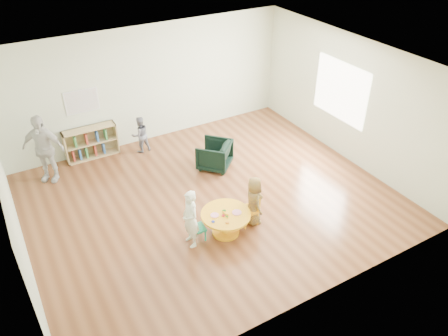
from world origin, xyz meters
name	(u,v)px	position (x,y,z in m)	size (l,w,h in m)	color
room	(210,115)	(0.01, 0.00, 1.89)	(7.10, 7.00, 2.80)	brown
activity_table	(226,220)	(-0.25, -1.03, 0.31)	(0.90, 0.90, 0.49)	#F8AB14
kid_chair_left	(195,228)	(-0.81, -0.92, 0.27)	(0.28, 0.28, 0.50)	#1C9B72
kid_chair_right	(250,208)	(0.30, -0.99, 0.32)	(0.34, 0.34, 0.60)	#F8AB14
bookshelf	(90,142)	(-1.61, 2.86, 0.37)	(1.20, 0.30, 0.75)	tan
alphabet_poster	(82,101)	(-1.60, 2.98, 1.35)	(0.74, 0.01, 0.54)	white
armchair	(214,155)	(0.65, 1.02, 0.32)	(0.68, 0.69, 0.63)	black
child_left	(190,219)	(-0.92, -0.97, 0.56)	(0.41, 0.27, 1.11)	white
child_right	(254,201)	(0.36, -1.00, 0.49)	(0.48, 0.31, 0.98)	gold
toddler	(140,135)	(-0.52, 2.49, 0.44)	(0.43, 0.34, 0.89)	#161E38
adult_caretaker	(43,149)	(-2.66, 2.38, 0.76)	(0.89, 0.37, 1.52)	silver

